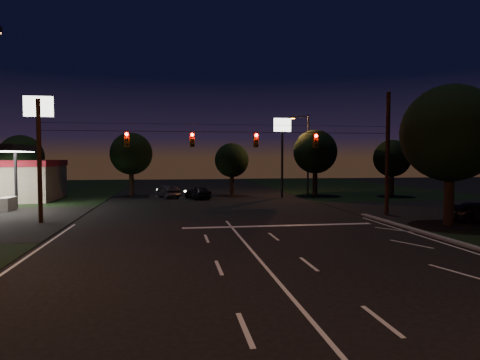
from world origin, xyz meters
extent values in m
plane|color=black|center=(0.00, 0.00, 0.00)|extent=(140.00, 140.00, 0.00)
cube|color=black|center=(20.00, 16.00, 0.00)|extent=(20.00, 16.00, 0.02)
cube|color=silver|center=(3.00, 11.50, 0.01)|extent=(12.00, 0.50, 0.01)
cylinder|color=black|center=(12.00, 15.00, 0.00)|extent=(0.30, 0.30, 9.00)
cylinder|color=black|center=(-12.00, 15.00, 0.00)|extent=(0.28, 0.28, 8.00)
cylinder|color=black|center=(0.00, 15.00, 6.00)|extent=(24.00, 0.03, 0.03)
cylinder|color=black|center=(0.00, 15.00, 6.50)|extent=(24.00, 0.02, 0.02)
cube|color=#3F3307|center=(-6.50, 15.00, 5.45)|extent=(0.32, 0.26, 1.00)
sphere|color=#FF0705|center=(-6.50, 14.84, 5.78)|extent=(0.22, 0.22, 0.22)
sphere|color=black|center=(-6.50, 14.84, 5.45)|extent=(0.20, 0.20, 0.20)
sphere|color=black|center=(-6.50, 14.84, 5.12)|extent=(0.20, 0.20, 0.20)
cube|color=#3F3307|center=(-2.20, 15.00, 5.45)|extent=(0.32, 0.26, 1.00)
sphere|color=#FF0705|center=(-2.20, 14.84, 5.78)|extent=(0.22, 0.22, 0.22)
sphere|color=black|center=(-2.20, 14.84, 5.45)|extent=(0.20, 0.20, 0.20)
sphere|color=black|center=(-2.20, 14.84, 5.12)|extent=(0.20, 0.20, 0.20)
cube|color=#3F3307|center=(2.20, 15.00, 5.45)|extent=(0.32, 0.26, 1.00)
sphere|color=#FF0705|center=(2.20, 14.84, 5.78)|extent=(0.22, 0.22, 0.22)
sphere|color=black|center=(2.20, 14.84, 5.45)|extent=(0.20, 0.20, 0.20)
sphere|color=black|center=(2.20, 14.84, 5.12)|extent=(0.20, 0.20, 0.20)
cube|color=#3F3307|center=(6.50, 15.00, 5.45)|extent=(0.32, 0.26, 1.00)
sphere|color=#FF0705|center=(6.50, 14.84, 5.78)|extent=(0.22, 0.22, 0.22)
sphere|color=black|center=(6.50, 14.84, 5.45)|extent=(0.20, 0.20, 0.20)
sphere|color=black|center=(6.50, 14.84, 5.12)|extent=(0.20, 0.20, 0.20)
cube|color=gray|center=(-16.50, 22.00, 0.55)|extent=(0.80, 2.00, 1.10)
cylinder|color=black|center=(-16.50, 24.00, 2.40)|extent=(0.24, 0.24, 4.80)
cylinder|color=black|center=(-14.00, 22.00, 3.75)|extent=(0.24, 0.24, 7.50)
cube|color=white|center=(-14.00, 22.00, 8.30)|extent=(2.20, 0.30, 1.60)
cylinder|color=black|center=(8.00, 30.00, 3.50)|extent=(0.24, 0.24, 7.00)
cube|color=white|center=(8.00, 30.00, 7.70)|extent=(1.80, 0.30, 1.40)
cylinder|color=black|center=(11.50, 32.00, 4.50)|extent=(0.20, 0.20, 9.00)
cylinder|color=black|center=(10.60, 32.00, 8.80)|extent=(1.80, 0.12, 0.12)
cube|color=black|center=(9.70, 32.00, 8.70)|extent=(0.60, 0.35, 0.22)
cube|color=orange|center=(9.70, 32.00, 8.58)|extent=(0.45, 0.25, 0.04)
cylinder|color=black|center=(13.50, 10.00, 2.00)|extent=(0.60, 0.60, 4.00)
sphere|color=black|center=(13.50, 10.00, 5.76)|extent=(6.00, 6.00, 6.00)
sphere|color=black|center=(14.10, 10.45, 5.58)|extent=(4.50, 4.50, 4.50)
sphere|color=black|center=(12.90, 10.30, 5.62)|extent=(4.20, 4.20, 4.20)
cylinder|color=black|center=(-18.00, 30.00, 1.50)|extent=(0.49, 0.49, 3.00)
sphere|color=black|center=(-18.00, 30.00, 4.32)|extent=(4.20, 4.20, 4.20)
sphere|color=black|center=(-17.58, 30.32, 4.19)|extent=(3.15, 3.15, 3.15)
sphere|color=black|center=(-18.42, 30.21, 4.23)|extent=(2.94, 2.94, 2.94)
cylinder|color=black|center=(-8.00, 34.00, 1.62)|extent=(0.52, 0.52, 3.25)
sphere|color=black|center=(-8.00, 34.00, 4.68)|extent=(4.60, 4.60, 4.60)
sphere|color=black|center=(-7.54, 34.34, 4.54)|extent=(3.45, 3.45, 3.45)
sphere|color=black|center=(-8.46, 34.23, 4.58)|extent=(3.22, 3.22, 3.22)
cylinder|color=black|center=(3.00, 33.00, 1.38)|extent=(0.47, 0.47, 2.75)
sphere|color=black|center=(3.00, 33.00, 3.96)|extent=(3.80, 3.80, 3.80)
sphere|color=black|center=(3.38, 33.28, 3.85)|extent=(2.85, 2.85, 2.85)
sphere|color=black|center=(2.62, 33.19, 3.87)|extent=(2.66, 2.66, 2.66)
cylinder|color=black|center=(12.00, 31.00, 1.70)|extent=(0.53, 0.53, 3.40)
sphere|color=black|center=(12.00, 31.00, 4.90)|extent=(4.80, 4.80, 4.80)
sphere|color=black|center=(12.48, 31.36, 4.75)|extent=(3.60, 3.60, 3.60)
sphere|color=black|center=(11.52, 31.24, 4.79)|extent=(3.36, 3.36, 3.36)
cylinder|color=black|center=(20.00, 29.00, 1.45)|extent=(0.48, 0.48, 2.90)
sphere|color=black|center=(20.00, 29.00, 4.18)|extent=(4.00, 4.00, 4.00)
sphere|color=black|center=(20.40, 29.30, 4.06)|extent=(3.00, 3.00, 3.00)
sphere|color=black|center=(19.60, 29.20, 4.09)|extent=(2.80, 2.80, 2.80)
imported|color=black|center=(-1.00, 29.50, 0.68)|extent=(2.85, 4.27, 1.35)
imported|color=black|center=(-3.98, 31.48, 0.67)|extent=(2.57, 4.32, 1.35)
camera|label=1|loc=(-3.54, -14.19, 4.24)|focal=32.00mm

